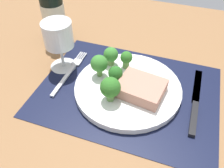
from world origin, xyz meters
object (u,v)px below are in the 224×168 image
Objects in this scene: wine_bottle at (52,9)px; wine_glass at (58,37)px; plate at (128,88)px; steak at (141,88)px; knife at (195,104)px; fork at (70,72)px.

wine_bottle is 14.68cm from wine_glass.
plate is 1.93× the size of wine_glass.
steak reaches higher than knife.
knife reaches higher than fork.
fork is at bearing 172.64° from steak.
wine_bottle reaches higher than fork.
wine_bottle reaches higher than wine_glass.
wine_bottle is at bearing 162.73° from knife.
fork is 1.39× the size of wine_glass.
steak is 0.37× the size of wine_bottle.
plate is at bearing -10.01° from wine_glass.
steak is at bearing -11.42° from wine_glass.
wine_glass is at bearing 176.40° from knife.
plate reaches higher than fork.
wine_bottle is at bearing 152.43° from steak.
steak is 0.46× the size of knife.
plate is 16.65cm from knife.
plate is at bearing 160.87° from steak.
knife is 37.92cm from wine_glass.
fork is 0.66× the size of wine_bottle.
knife is at bearing -3.64° from fork.
fork is 33.65cm from knife.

